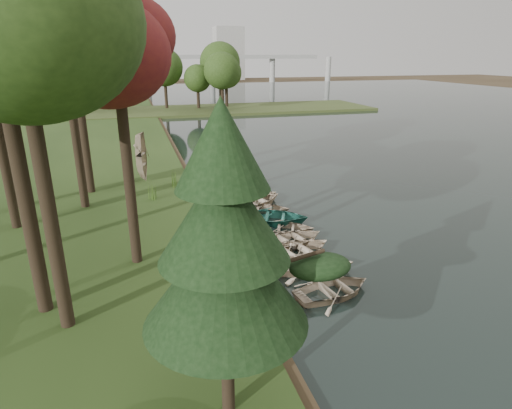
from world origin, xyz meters
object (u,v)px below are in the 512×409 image
object	(u,v)px
boardwalk	(228,234)
stored_rowboat	(145,176)
rowboat_0	(334,287)
rowboat_2	(294,250)
rowboat_1	(311,263)
pine_tree	(224,240)

from	to	relation	value
boardwalk	stored_rowboat	world-z (taller)	stored_rowboat
rowboat_0	rowboat_2	size ratio (longest dim) A/B	0.81
boardwalk	stored_rowboat	distance (m)	11.04
rowboat_0	stored_rowboat	world-z (taller)	stored_rowboat
rowboat_1	pine_tree	xyz separation A→B (m)	(-5.02, -6.53, 4.49)
rowboat_2	stored_rowboat	bearing A→B (deg)	7.75
rowboat_2	pine_tree	xyz separation A→B (m)	(-4.76, -7.88, 4.46)
rowboat_1	stored_rowboat	distance (m)	16.23
boardwalk	rowboat_0	world-z (taller)	rowboat_0
rowboat_0	stored_rowboat	distance (m)	18.12
boardwalk	rowboat_1	xyz separation A→B (m)	(2.58, -4.58, 0.27)
stored_rowboat	pine_tree	world-z (taller)	pine_tree
boardwalk	rowboat_0	bearing A→B (deg)	-68.17
stored_rowboat	rowboat_0	bearing A→B (deg)	-145.21
rowboat_0	rowboat_1	distance (m)	2.00
rowboat_2	stored_rowboat	world-z (taller)	stored_rowboat
boardwalk	rowboat_2	size ratio (longest dim) A/B	4.11
rowboat_0	stored_rowboat	size ratio (longest dim) A/B	0.93
stored_rowboat	pine_tree	distance (m)	21.97
rowboat_1	rowboat_2	size ratio (longest dim) A/B	0.92
rowboat_1	pine_tree	distance (m)	9.38
rowboat_0	rowboat_2	distance (m)	3.38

